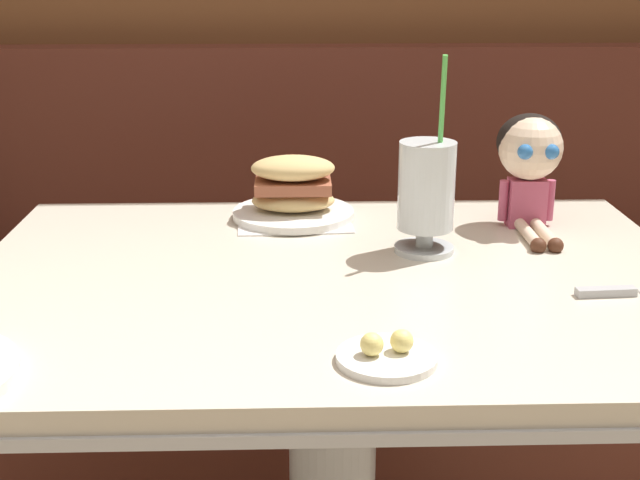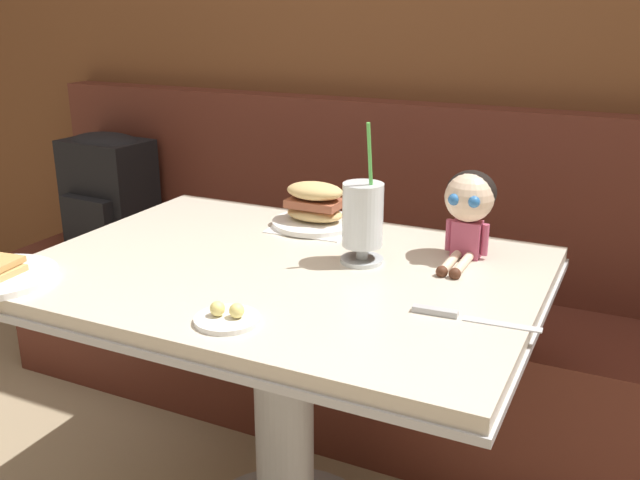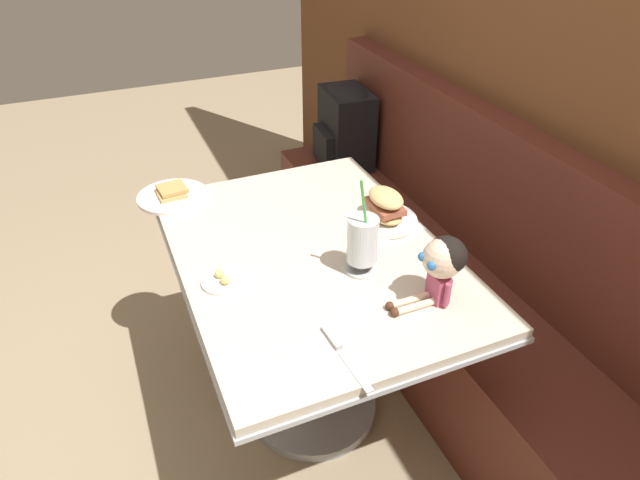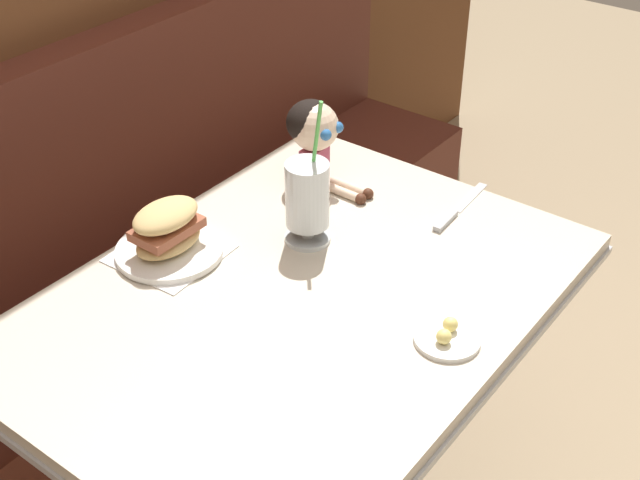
% 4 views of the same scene
% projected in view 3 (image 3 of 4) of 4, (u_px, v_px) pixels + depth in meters
% --- Properties ---
extents(ground_plane, '(8.00, 8.00, 0.00)m').
position_uv_depth(ground_plane, '(268.00, 423.00, 2.11)').
color(ground_plane, '#998466').
extents(wood_panel_wall, '(4.40, 0.08, 2.40)m').
position_uv_depth(wood_panel_wall, '(566.00, 69.00, 1.77)').
color(wood_panel_wall, brown).
rests_on(wood_panel_wall, ground).
extents(booth_bench, '(2.60, 0.48, 1.00)m').
position_uv_depth(booth_bench, '(462.00, 301.00, 2.18)').
color(booth_bench, '#512319').
rests_on(booth_bench, ground).
extents(diner_table, '(1.11, 0.81, 0.74)m').
position_uv_depth(diner_table, '(312.00, 299.00, 1.86)').
color(diner_table, beige).
rests_on(diner_table, ground).
extents(toast_plate, '(0.25, 0.25, 0.04)m').
position_uv_depth(toast_plate, '(173.00, 195.00, 2.01)').
color(toast_plate, white).
rests_on(toast_plate, diner_table).
extents(milkshake_glass, '(0.10, 0.10, 0.32)m').
position_uv_depth(milkshake_glass, '(362.00, 242.00, 1.61)').
color(milkshake_glass, silver).
rests_on(milkshake_glass, diner_table).
extents(sandwich_plate, '(0.22, 0.22, 0.12)m').
position_uv_depth(sandwich_plate, '(385.00, 210.00, 1.86)').
color(sandwich_plate, white).
rests_on(sandwich_plate, diner_table).
extents(butter_saucer, '(0.12, 0.12, 0.04)m').
position_uv_depth(butter_saucer, '(222.00, 281.00, 1.61)').
color(butter_saucer, white).
rests_on(butter_saucer, diner_table).
extents(butter_knife, '(0.24, 0.03, 0.01)m').
position_uv_depth(butter_knife, '(338.00, 346.00, 1.40)').
color(butter_knife, silver).
rests_on(butter_knife, diner_table).
extents(seated_doll, '(0.11, 0.22, 0.20)m').
position_uv_depth(seated_doll, '(442.00, 262.00, 1.48)').
color(seated_doll, '#B74C6B').
rests_on(seated_doll, diner_table).
extents(backpack, '(0.31, 0.26, 0.41)m').
position_uv_depth(backpack, '(345.00, 125.00, 2.77)').
color(backpack, black).
rests_on(backpack, booth_bench).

